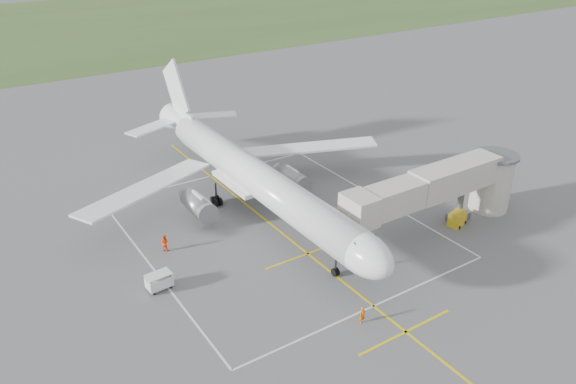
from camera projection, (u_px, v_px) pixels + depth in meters
ground at (257, 213)px, 63.90m from camera, size 700.00×700.00×0.00m
grass_strip at (28, 30)px, 160.97m from camera, size 700.00×120.00×0.02m
apron_markings at (285, 236)px, 59.55m from camera, size 28.20×60.00×0.01m
airliner at (253, 176)px, 62.49m from camera, size 38.93×46.75×13.52m
jet_bridge at (449, 186)px, 59.39m from camera, size 23.40×5.00×7.20m
gpu_unit at (457, 219)px, 61.25m from camera, size 2.33×1.89×1.53m
baggage_cart at (159, 281)px, 50.86m from camera, size 2.35×1.51×1.58m
ramp_worker_nose at (363, 315)px, 46.67m from camera, size 0.57×0.38×1.57m
ramp_worker_wing at (165, 243)px, 56.62m from camera, size 1.10×1.09×1.79m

